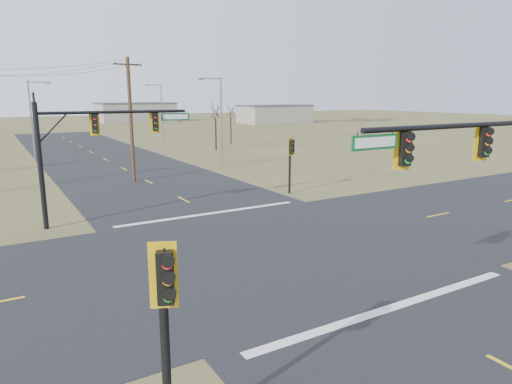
# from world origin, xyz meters

# --- Properties ---
(ground) EXTENTS (320.00, 320.00, 0.00)m
(ground) POSITION_xyz_m (0.00, 0.00, 0.00)
(ground) COLOR brown
(ground) RESTS_ON ground
(road_ew) EXTENTS (160.00, 14.00, 0.02)m
(road_ew) POSITION_xyz_m (0.00, 0.00, 0.01)
(road_ew) COLOR black
(road_ew) RESTS_ON ground
(road_ns) EXTENTS (14.00, 160.00, 0.02)m
(road_ns) POSITION_xyz_m (0.00, 0.00, 0.01)
(road_ns) COLOR black
(road_ns) RESTS_ON ground
(stop_bar_near) EXTENTS (12.00, 0.40, 0.01)m
(stop_bar_near) POSITION_xyz_m (0.00, -7.50, 0.03)
(stop_bar_near) COLOR silver
(stop_bar_near) RESTS_ON road_ns
(stop_bar_far) EXTENTS (12.00, 0.40, 0.01)m
(stop_bar_far) POSITION_xyz_m (0.00, 7.50, 0.03)
(stop_bar_far) COLOR silver
(stop_bar_far) RESTS_ON road_ns
(mast_arm_near) EXTENTS (10.34, 0.57, 6.87)m
(mast_arm_near) POSITION_xyz_m (3.72, -7.99, 5.02)
(mast_arm_near) COLOR black
(mast_arm_near) RESTS_ON ground
(mast_arm_far) EXTENTS (8.84, 0.53, 6.93)m
(mast_arm_far) POSITION_xyz_m (-6.24, 9.21, 5.01)
(mast_arm_far) COLOR black
(mast_arm_far) RESTS_ON ground
(pedestal_signal_ne) EXTENTS (0.64, 0.54, 4.24)m
(pedestal_signal_ne) POSITION_xyz_m (7.76, 9.91, 3.12)
(pedestal_signal_ne) COLOR black
(pedestal_signal_ne) RESTS_ON ground
(pedestal_signal_sw) EXTENTS (0.68, 0.60, 4.58)m
(pedestal_signal_sw) POSITION_xyz_m (-8.96, -9.76, 3.32)
(pedestal_signal_sw) COLOR black
(pedestal_signal_sw) RESTS_ON ground
(utility_pole_near) EXTENTS (2.48, 0.70, 10.33)m
(utility_pole_near) POSITION_xyz_m (-1.02, 20.75, 5.34)
(utility_pole_near) COLOR #4C3520
(utility_pole_near) RESTS_ON ground
(streetlight_a) EXTENTS (2.55, 0.32, 9.12)m
(streetlight_a) POSITION_xyz_m (9.35, 25.08, 5.12)
(streetlight_a) COLOR slate
(streetlight_a) RESTS_ON ground
(streetlight_b) EXTENTS (2.51, 0.26, 9.03)m
(streetlight_b) POSITION_xyz_m (12.03, 51.07, 5.07)
(streetlight_b) COLOR slate
(streetlight_b) RESTS_ON ground
(streetlight_c) EXTENTS (2.48, 0.33, 8.88)m
(streetlight_c) POSITION_xyz_m (-6.91, 38.24, 4.98)
(streetlight_c) COLOR slate
(streetlight_c) RESTS_ON ground
(bare_tree_c) EXTENTS (3.65, 3.65, 6.73)m
(bare_tree_c) POSITION_xyz_m (15.27, 38.41, 5.28)
(bare_tree_c) COLOR black
(bare_tree_c) RESTS_ON ground
(bare_tree_d) EXTENTS (2.57, 2.57, 6.18)m
(bare_tree_d) POSITION_xyz_m (20.36, 43.76, 4.98)
(bare_tree_d) COLOR black
(bare_tree_d) RESTS_ON ground
(warehouse_mid) EXTENTS (20.00, 12.00, 5.00)m
(warehouse_mid) POSITION_xyz_m (25.00, 110.00, 2.50)
(warehouse_mid) COLOR gray
(warehouse_mid) RESTS_ON ground
(warehouse_right) EXTENTS (18.00, 10.00, 4.50)m
(warehouse_right) POSITION_xyz_m (55.00, 85.00, 2.25)
(warehouse_right) COLOR gray
(warehouse_right) RESTS_ON ground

